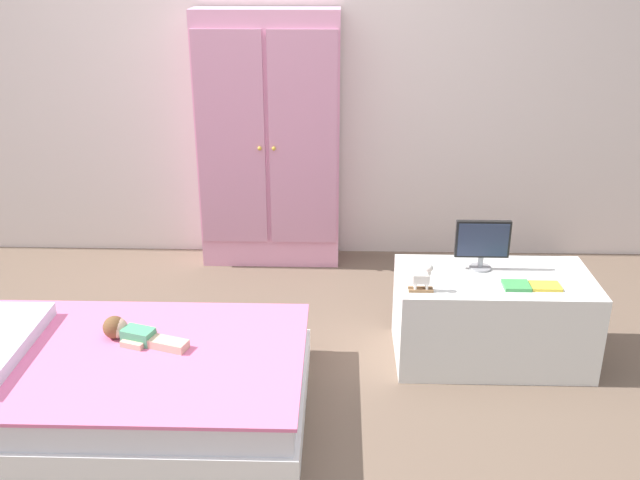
{
  "coord_description": "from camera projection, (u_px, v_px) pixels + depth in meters",
  "views": [
    {
      "loc": [
        0.48,
        -2.64,
        1.8
      ],
      "look_at": [
        0.39,
        0.39,
        0.55
      ],
      "focal_mm": 40.19,
      "sensor_mm": 36.0,
      "label": 1
    }
  ],
  "objects": [
    {
      "name": "book_yellow",
      "position": [
        545.0,
        286.0,
        3.12
      ],
      "size": [
        0.13,
        0.09,
        0.01
      ],
      "primitive_type": "cube",
      "color": "gold",
      "rests_on": "tv_stand"
    },
    {
      "name": "ground_plane",
      "position": [
        229.0,
        391.0,
        3.15
      ],
      "size": [
        10.0,
        10.0,
        0.02
      ],
      "primitive_type": "cube",
      "color": "brown"
    },
    {
      "name": "back_wall",
      "position": [
        258.0,
        31.0,
        4.08
      ],
      "size": [
        6.4,
        0.05,
        2.7
      ],
      "primitive_type": "cube",
      "color": "silver",
      "rests_on": "ground_plane"
    },
    {
      "name": "doll",
      "position": [
        129.0,
        332.0,
        3.02
      ],
      "size": [
        0.38,
        0.19,
        0.1
      ],
      "color": "#4CA375",
      "rests_on": "bed"
    },
    {
      "name": "bed",
      "position": [
        125.0,
        381.0,
        2.98
      ],
      "size": [
        1.51,
        0.95,
        0.25
      ],
      "color": "white",
      "rests_on": "ground_plane"
    },
    {
      "name": "tv_stand",
      "position": [
        492.0,
        317.0,
        3.31
      ],
      "size": [
        0.88,
        0.48,
        0.42
      ],
      "primitive_type": "cube",
      "color": "silver",
      "rests_on": "ground_plane"
    },
    {
      "name": "rocking_horse_toy",
      "position": [
        424.0,
        278.0,
        3.07
      ],
      "size": [
        0.11,
        0.04,
        0.13
      ],
      "color": "#8E6642",
      "rests_on": "tv_stand"
    },
    {
      "name": "wardrobe",
      "position": [
        269.0,
        142.0,
        4.15
      ],
      "size": [
        0.82,
        0.28,
        1.49
      ],
      "color": "#E599BC",
      "rests_on": "ground_plane"
    },
    {
      "name": "book_green",
      "position": [
        516.0,
        286.0,
        3.13
      ],
      "size": [
        0.11,
        0.1,
        0.02
      ],
      "primitive_type": "cube",
      "color": "#429E51",
      "rests_on": "tv_stand"
    },
    {
      "name": "tv_monitor",
      "position": [
        483.0,
        242.0,
        3.26
      ],
      "size": [
        0.25,
        0.1,
        0.24
      ],
      "color": "#99999E",
      "rests_on": "tv_stand"
    }
  ]
}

